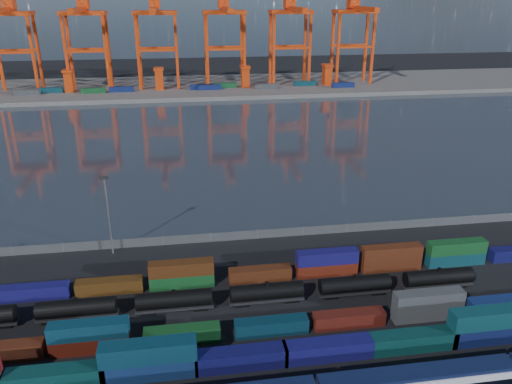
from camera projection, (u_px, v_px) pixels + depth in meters
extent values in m
plane|color=black|center=(284.00, 316.00, 81.55)|extent=(700.00, 700.00, 0.00)
plane|color=#2B333E|center=(224.00, 141.00, 177.87)|extent=(700.00, 700.00, 0.00)
cube|color=#514F4C|center=(207.00, 87.00, 273.83)|extent=(700.00, 70.00, 2.00)
cube|color=#0F1837|center=(418.00, 372.00, 62.23)|extent=(25.51, 2.76, 0.51)
cube|color=black|center=(417.00, 384.00, 62.89)|extent=(25.54, 3.15, 1.02)
cube|color=#0B3A39|center=(56.00, 378.00, 66.59)|extent=(13.05, 2.65, 2.83)
cube|color=navy|center=(150.00, 368.00, 68.30)|extent=(13.05, 2.65, 2.83)
cube|color=#0D3347|center=(148.00, 351.00, 67.25)|extent=(13.05, 2.65, 2.83)
cube|color=#0F0F4D|center=(241.00, 358.00, 70.07)|extent=(13.05, 2.65, 2.83)
cube|color=navy|center=(328.00, 349.00, 71.82)|extent=(13.05, 2.65, 2.83)
cube|color=#0B3938|center=(413.00, 341.00, 73.64)|extent=(13.05, 2.65, 2.83)
cube|color=#0F194D|center=(489.00, 333.00, 75.34)|extent=(13.05, 2.65, 2.83)
cube|color=#0E414A|center=(493.00, 317.00, 74.29)|extent=(13.05, 2.65, 2.83)
cube|color=#532110|center=(3.00, 352.00, 71.60)|extent=(11.45, 2.33, 2.48)
cube|color=#57160D|center=(91.00, 343.00, 73.31)|extent=(11.45, 2.33, 2.48)
cube|color=#0E354A|center=(89.00, 330.00, 72.38)|extent=(11.45, 2.33, 2.48)
cube|color=#134A1E|center=(182.00, 335.00, 75.17)|extent=(11.45, 2.33, 2.48)
cube|color=#0B2C3D|center=(271.00, 326.00, 77.08)|extent=(11.45, 2.33, 2.48)
cube|color=#541810|center=(349.00, 319.00, 78.82)|extent=(11.45, 2.33, 2.48)
cube|color=#484B4E|center=(427.00, 311.00, 80.65)|extent=(11.45, 2.33, 2.48)
cube|color=#464A4C|center=(429.00, 298.00, 79.73)|extent=(11.45, 2.33, 2.48)
cube|color=navy|center=(501.00, 304.00, 82.47)|extent=(11.45, 2.33, 2.48)
cube|color=navy|center=(35.00, 292.00, 85.91)|extent=(11.50, 2.34, 2.49)
cube|color=#502F10|center=(110.00, 286.00, 87.65)|extent=(11.50, 2.34, 2.49)
cube|color=#155122|center=(182.00, 280.00, 89.41)|extent=(11.50, 2.34, 2.49)
cube|color=#512910|center=(181.00, 268.00, 88.49)|extent=(11.50, 2.34, 2.49)
cube|color=#522310|center=(260.00, 274.00, 91.39)|extent=(11.50, 2.34, 2.49)
cube|color=maroon|center=(326.00, 269.00, 93.15)|extent=(11.50, 2.34, 2.49)
cube|color=navy|center=(327.00, 257.00, 92.22)|extent=(11.50, 2.34, 2.49)
cube|color=#562311|center=(390.00, 263.00, 94.90)|extent=(11.50, 2.34, 2.49)
cube|color=#572511|center=(392.00, 252.00, 93.97)|extent=(11.50, 2.34, 2.49)
cube|color=#0E404B|center=(455.00, 258.00, 96.74)|extent=(11.50, 2.34, 2.49)
cube|color=#165323|center=(457.00, 247.00, 95.82)|extent=(11.50, 2.34, 2.49)
cube|color=black|center=(5.00, 324.00, 79.14)|extent=(2.38, 1.71, 0.57)
cylinder|color=black|center=(77.00, 308.00, 79.99)|extent=(12.38, 2.76, 2.76)
cylinder|color=black|center=(75.00, 300.00, 79.42)|extent=(0.76, 0.76, 0.48)
cube|color=black|center=(78.00, 316.00, 80.56)|extent=(12.86, 1.90, 0.38)
cube|color=black|center=(50.00, 320.00, 80.10)|extent=(2.38, 1.71, 0.57)
cube|color=black|center=(105.00, 315.00, 81.30)|extent=(2.38, 1.71, 0.57)
cylinder|color=black|center=(174.00, 299.00, 82.16)|extent=(12.38, 2.76, 2.76)
cylinder|color=black|center=(174.00, 292.00, 81.59)|extent=(0.76, 0.76, 0.48)
cube|color=black|center=(175.00, 307.00, 82.72)|extent=(12.86, 1.90, 0.38)
cube|color=black|center=(149.00, 311.00, 82.27)|extent=(2.38, 1.71, 0.57)
cube|color=black|center=(201.00, 307.00, 83.46)|extent=(2.38, 1.71, 0.57)
cylinder|color=black|center=(267.00, 292.00, 84.32)|extent=(12.38, 2.76, 2.76)
cylinder|color=black|center=(267.00, 284.00, 83.75)|extent=(0.76, 0.76, 0.48)
cube|color=black|center=(267.00, 299.00, 84.89)|extent=(12.86, 1.90, 0.38)
cube|color=black|center=(242.00, 303.00, 84.43)|extent=(2.38, 1.71, 0.57)
cube|color=black|center=(291.00, 299.00, 85.63)|extent=(2.38, 1.71, 0.57)
cylinder|color=black|center=(355.00, 284.00, 86.48)|extent=(12.38, 2.76, 2.76)
cylinder|color=black|center=(355.00, 276.00, 85.91)|extent=(0.76, 0.76, 0.48)
cube|color=black|center=(354.00, 292.00, 87.05)|extent=(12.86, 1.90, 0.38)
cube|color=black|center=(330.00, 295.00, 86.59)|extent=(2.38, 1.71, 0.57)
cube|color=black|center=(377.00, 291.00, 87.79)|extent=(2.38, 1.71, 0.57)
cylinder|color=black|center=(438.00, 277.00, 88.64)|extent=(12.38, 2.76, 2.76)
cylinder|color=black|center=(439.00, 269.00, 88.07)|extent=(0.76, 0.76, 0.48)
cube|color=black|center=(437.00, 284.00, 89.21)|extent=(12.86, 1.90, 0.38)
cube|color=black|center=(414.00, 288.00, 88.75)|extent=(2.38, 1.71, 0.57)
cube|color=black|center=(459.00, 284.00, 89.95)|extent=(2.38, 1.71, 0.57)
cube|color=#595B5E|center=(257.00, 234.00, 106.86)|extent=(160.00, 0.06, 2.00)
cylinder|color=slate|center=(11.00, 251.00, 99.85)|extent=(0.12, 0.12, 2.20)
cylinder|color=slate|center=(63.00, 247.00, 101.25)|extent=(0.12, 0.12, 2.20)
cylinder|color=slate|center=(114.00, 244.00, 102.64)|extent=(0.12, 0.12, 2.20)
cylinder|color=slate|center=(163.00, 240.00, 104.04)|extent=(0.12, 0.12, 2.20)
cylinder|color=slate|center=(211.00, 237.00, 105.43)|extent=(0.12, 0.12, 2.20)
cylinder|color=slate|center=(257.00, 234.00, 106.83)|extent=(0.12, 0.12, 2.20)
cylinder|color=slate|center=(303.00, 231.00, 108.22)|extent=(0.12, 0.12, 2.20)
cylinder|color=slate|center=(347.00, 228.00, 109.62)|extent=(0.12, 0.12, 2.20)
cylinder|color=slate|center=(390.00, 225.00, 111.01)|extent=(0.12, 0.12, 2.20)
cylinder|color=slate|center=(432.00, 222.00, 112.41)|extent=(0.12, 0.12, 2.20)
cylinder|color=slate|center=(474.00, 219.00, 113.80)|extent=(0.12, 0.12, 2.20)
cylinder|color=slate|center=(109.00, 217.00, 98.24)|extent=(0.36, 0.36, 16.00)
cube|color=black|center=(104.00, 178.00, 95.14)|extent=(1.60, 0.40, 0.60)
cube|color=red|center=(33.00, 56.00, 245.46)|extent=(1.41, 1.41, 39.70)
cube|color=red|center=(39.00, 54.00, 255.18)|extent=(1.41, 1.41, 39.70)
cube|color=red|center=(12.00, 53.00, 243.37)|extent=(19.41, 1.24, 1.24)
cube|color=red|center=(18.00, 50.00, 253.08)|extent=(19.41, 1.24, 1.24)
cube|color=red|center=(8.00, 13.00, 241.57)|extent=(22.05, 12.35, 1.94)
cube|color=red|center=(1.00, 10.00, 231.20)|extent=(2.65, 42.35, 2.21)
cube|color=red|center=(9.00, 4.00, 243.33)|extent=(5.29, 7.06, 4.41)
cube|color=red|center=(66.00, 56.00, 247.64)|extent=(1.41, 1.41, 39.70)
cube|color=red|center=(70.00, 53.00, 257.35)|extent=(1.41, 1.41, 39.70)
cube|color=red|center=(106.00, 55.00, 250.35)|extent=(1.41, 1.41, 39.70)
cube|color=red|center=(109.00, 53.00, 260.06)|extent=(1.41, 1.41, 39.70)
cube|color=red|center=(86.00, 51.00, 248.25)|extent=(19.41, 1.24, 1.24)
cube|color=red|center=(89.00, 49.00, 257.97)|extent=(19.41, 1.24, 1.24)
cube|color=red|center=(83.00, 13.00, 246.45)|extent=(22.05, 12.35, 1.94)
cube|color=red|center=(79.00, 10.00, 236.08)|extent=(2.65, 42.35, 2.21)
cube|color=red|center=(83.00, 4.00, 248.21)|extent=(5.29, 7.06, 4.41)
cube|color=red|center=(138.00, 55.00, 252.52)|extent=(1.41, 1.41, 39.70)
cube|color=red|center=(139.00, 52.00, 262.23)|extent=(1.41, 1.41, 39.70)
cube|color=red|center=(177.00, 54.00, 255.23)|extent=(1.41, 1.41, 39.70)
cube|color=red|center=(177.00, 52.00, 264.94)|extent=(1.41, 1.41, 39.70)
cube|color=red|center=(157.00, 50.00, 253.14)|extent=(19.41, 1.24, 1.24)
cube|color=red|center=(158.00, 48.00, 262.85)|extent=(19.41, 1.24, 1.24)
cube|color=red|center=(155.00, 12.00, 251.33)|extent=(22.05, 12.35, 1.94)
cube|color=red|center=(154.00, 9.00, 240.97)|extent=(2.65, 42.35, 2.21)
cube|color=red|center=(155.00, 4.00, 253.09)|extent=(5.29, 7.06, 4.41)
cube|color=red|center=(207.00, 53.00, 257.41)|extent=(1.41, 1.41, 39.70)
cube|color=red|center=(206.00, 51.00, 267.12)|extent=(1.41, 1.41, 39.70)
cube|color=red|center=(244.00, 53.00, 260.11)|extent=(1.41, 1.41, 39.70)
cube|color=red|center=(242.00, 51.00, 269.83)|extent=(1.41, 1.41, 39.70)
cube|color=red|center=(226.00, 49.00, 258.02)|extent=(19.41, 1.24, 1.24)
cube|color=red|center=(224.00, 47.00, 267.73)|extent=(19.41, 1.24, 1.24)
cube|color=red|center=(224.00, 12.00, 256.22)|extent=(22.05, 12.35, 1.94)
cube|color=red|center=(226.00, 9.00, 245.85)|extent=(2.65, 42.35, 2.21)
cube|color=red|center=(223.00, 4.00, 257.98)|extent=(5.29, 7.06, 4.41)
cube|color=red|center=(274.00, 52.00, 262.29)|extent=(1.41, 1.41, 39.70)
cube|color=red|center=(270.00, 50.00, 272.00)|extent=(1.41, 1.41, 39.70)
cube|color=red|center=(310.00, 52.00, 265.00)|extent=(1.41, 1.41, 39.70)
cube|color=red|center=(305.00, 50.00, 274.71)|extent=(1.41, 1.41, 39.70)
cube|color=red|center=(292.00, 48.00, 262.90)|extent=(19.41, 1.24, 1.24)
cube|color=red|center=(288.00, 46.00, 272.61)|extent=(19.41, 1.24, 1.24)
cube|color=red|center=(291.00, 12.00, 261.10)|extent=(22.05, 12.35, 1.94)
cube|color=red|center=(295.00, 9.00, 250.73)|extent=(2.65, 42.35, 2.21)
cube|color=red|center=(289.00, 3.00, 262.86)|extent=(5.29, 7.06, 4.41)
cube|color=red|center=(338.00, 51.00, 267.17)|extent=(1.41, 1.41, 39.70)
cube|color=red|center=(332.00, 49.00, 276.88)|extent=(1.41, 1.41, 39.70)
cube|color=red|center=(373.00, 51.00, 269.88)|extent=(1.41, 1.41, 39.70)
cube|color=red|center=(366.00, 49.00, 279.59)|extent=(1.41, 1.41, 39.70)
cube|color=red|center=(356.00, 47.00, 267.79)|extent=(19.41, 1.24, 1.24)
cube|color=red|center=(349.00, 45.00, 277.50)|extent=(19.41, 1.24, 1.24)
cube|color=red|center=(355.00, 11.00, 265.98)|extent=(22.05, 12.35, 1.94)
cube|color=red|center=(362.00, 8.00, 255.61)|extent=(2.65, 42.35, 2.21)
cube|color=red|center=(353.00, 3.00, 267.74)|extent=(5.29, 7.06, 4.41)
cube|color=navy|center=(210.00, 87.00, 259.01)|extent=(12.00, 2.44, 2.60)
cube|color=navy|center=(343.00, 85.00, 265.43)|extent=(12.00, 2.44, 2.60)
cube|color=navy|center=(201.00, 87.00, 259.70)|extent=(12.00, 2.44, 2.60)
cube|color=#0C3842|center=(51.00, 90.00, 251.34)|extent=(12.00, 2.44, 2.60)
cube|color=#3F4244|center=(27.00, 92.00, 245.60)|extent=(12.00, 2.44, 2.60)
cube|color=#3F4244|center=(267.00, 86.00, 261.34)|extent=(12.00, 2.44, 2.60)
cube|color=#144C23|center=(93.00, 91.00, 250.42)|extent=(12.00, 2.44, 2.60)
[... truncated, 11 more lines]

